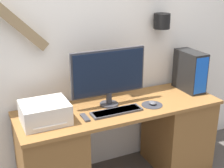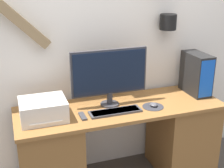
{
  "view_description": "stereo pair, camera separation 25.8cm",
  "coord_description": "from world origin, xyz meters",
  "px_view_note": "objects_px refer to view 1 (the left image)",
  "views": [
    {
      "loc": [
        -1.11,
        -1.9,
        1.85
      ],
      "look_at": [
        -0.08,
        0.29,
        0.96
      ],
      "focal_mm": 50.0,
      "sensor_mm": 36.0,
      "label": 1
    },
    {
      "loc": [
        -0.87,
        -1.99,
        1.85
      ],
      "look_at": [
        -0.08,
        0.29,
        0.96
      ],
      "focal_mm": 50.0,
      "sensor_mm": 36.0,
      "label": 2
    }
  ],
  "objects_px": {
    "monitor": "(109,74)",
    "printer": "(45,113)",
    "keyboard": "(117,111)",
    "remote_control": "(85,118)",
    "mouse": "(152,103)",
    "computer_tower": "(190,71)"
  },
  "relations": [
    {
      "from": "monitor",
      "to": "printer",
      "type": "bearing_deg",
      "value": -171.42
    },
    {
      "from": "monitor",
      "to": "keyboard",
      "type": "relative_size",
      "value": 1.52
    },
    {
      "from": "monitor",
      "to": "remote_control",
      "type": "relative_size",
      "value": 4.75
    },
    {
      "from": "keyboard",
      "to": "remote_control",
      "type": "xyz_separation_m",
      "value": [
        -0.27,
        0.01,
        -0.0
      ]
    },
    {
      "from": "monitor",
      "to": "remote_control",
      "type": "xyz_separation_m",
      "value": [
        -0.28,
        -0.16,
        -0.27
      ]
    },
    {
      "from": "printer",
      "to": "remote_control",
      "type": "relative_size",
      "value": 2.55
    },
    {
      "from": "keyboard",
      "to": "monitor",
      "type": "bearing_deg",
      "value": 87.77
    },
    {
      "from": "monitor",
      "to": "keyboard",
      "type": "xyz_separation_m",
      "value": [
        -0.01,
        -0.17,
        -0.27
      ]
    },
    {
      "from": "monitor",
      "to": "mouse",
      "type": "relative_size",
      "value": 8.61
    },
    {
      "from": "computer_tower",
      "to": "keyboard",
      "type": "bearing_deg",
      "value": -169.02
    },
    {
      "from": "keyboard",
      "to": "computer_tower",
      "type": "bearing_deg",
      "value": 10.98
    },
    {
      "from": "monitor",
      "to": "computer_tower",
      "type": "relative_size",
      "value": 1.72
    },
    {
      "from": "mouse",
      "to": "printer",
      "type": "bearing_deg",
      "value": 175.36
    },
    {
      "from": "keyboard",
      "to": "remote_control",
      "type": "relative_size",
      "value": 3.12
    },
    {
      "from": "mouse",
      "to": "remote_control",
      "type": "distance_m",
      "value": 0.62
    },
    {
      "from": "monitor",
      "to": "keyboard",
      "type": "distance_m",
      "value": 0.32
    },
    {
      "from": "monitor",
      "to": "computer_tower",
      "type": "xyz_separation_m",
      "value": [
        0.86,
        -0.0,
        -0.09
      ]
    },
    {
      "from": "remote_control",
      "to": "mouse",
      "type": "bearing_deg",
      "value": -0.18
    },
    {
      "from": "keyboard",
      "to": "mouse",
      "type": "xyz_separation_m",
      "value": [
        0.35,
        0.01,
        0.01
      ]
    },
    {
      "from": "monitor",
      "to": "mouse",
      "type": "distance_m",
      "value": 0.46
    },
    {
      "from": "monitor",
      "to": "printer",
      "type": "xyz_separation_m",
      "value": [
        -0.58,
        -0.09,
        -0.2
      ]
    },
    {
      "from": "monitor",
      "to": "keyboard",
      "type": "bearing_deg",
      "value": -92.23
    }
  ]
}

